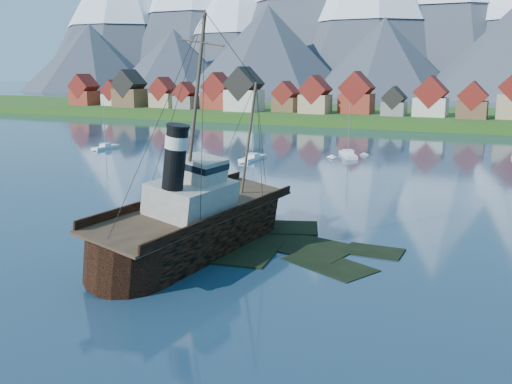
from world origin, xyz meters
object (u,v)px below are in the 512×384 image
at_px(sailboat_a, 253,159).
at_px(sailboat_b, 106,148).
at_px(tugboat_wreck, 202,219).
at_px(sailboat_c, 348,155).

relative_size(sailboat_a, sailboat_b, 0.98).
xyz_separation_m(tugboat_wreck, sailboat_c, (-4.40, 71.00, -2.94)).
relative_size(tugboat_wreck, sailboat_c, 2.60).
xyz_separation_m(sailboat_a, sailboat_c, (17.19, 13.36, 0.03)).
height_order(tugboat_wreck, sailboat_b, tugboat_wreck).
bearing_deg(sailboat_b, sailboat_c, 14.03).
bearing_deg(tugboat_wreck, sailboat_b, 140.65).
height_order(sailboat_a, sailboat_b, sailboat_b).
xyz_separation_m(tugboat_wreck, sailboat_a, (-21.59, 57.64, -2.97)).
relative_size(sailboat_a, sailboat_c, 0.92).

